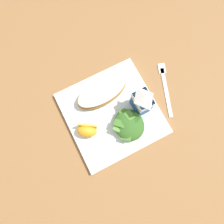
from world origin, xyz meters
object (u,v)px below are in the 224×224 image
(milk_carton, at_px, (142,101))
(metal_fork, at_px, (165,85))
(orange_wedge_front, at_px, (87,130))
(green_salad_pile, at_px, (129,125))
(white_plate, at_px, (112,113))
(cheesy_pizza_bread, at_px, (101,93))

(milk_carton, relative_size, metal_fork, 0.60)
(milk_carton, xyz_separation_m, orange_wedge_front, (-0.00, -0.18, -0.04))
(green_salad_pile, relative_size, metal_fork, 0.55)
(green_salad_pile, bearing_deg, milk_carton, 122.15)
(green_salad_pile, distance_m, metal_fork, 0.19)
(white_plate, relative_size, green_salad_pile, 2.78)
(milk_carton, distance_m, metal_fork, 0.14)
(metal_fork, bearing_deg, milk_carton, -75.65)
(cheesy_pizza_bread, xyz_separation_m, green_salad_pile, (0.13, 0.03, 0.00))
(milk_carton, distance_m, orange_wedge_front, 0.18)
(milk_carton, height_order, orange_wedge_front, milk_carton)
(white_plate, bearing_deg, cheesy_pizza_bread, -178.23)
(orange_wedge_front, bearing_deg, white_plate, 101.10)
(cheesy_pizza_bread, xyz_separation_m, milk_carton, (0.09, 0.09, 0.04))
(green_salad_pile, bearing_deg, cheesy_pizza_bread, -167.70)
(white_plate, bearing_deg, milk_carton, 75.42)
(white_plate, bearing_deg, green_salad_pile, 23.34)
(metal_fork, bearing_deg, orange_wedge_front, -85.13)
(milk_carton, bearing_deg, orange_wedge_front, -91.31)
(green_salad_pile, height_order, orange_wedge_front, green_salad_pile)
(green_salad_pile, height_order, metal_fork, green_salad_pile)
(cheesy_pizza_bread, distance_m, green_salad_pile, 0.13)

